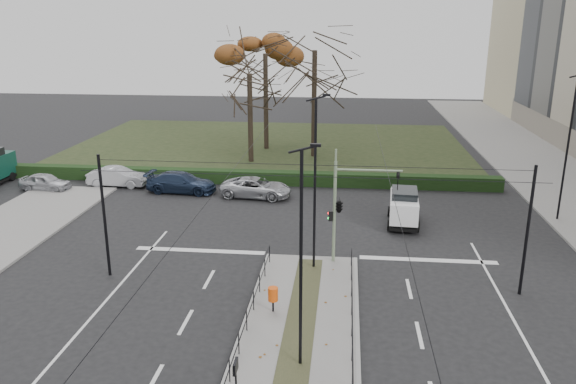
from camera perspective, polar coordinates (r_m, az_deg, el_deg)
name	(u,v)px	position (r m, az deg, el deg)	size (l,w,h in m)	color
ground	(304,304)	(24.86, 1.63, -11.35)	(140.00, 140.00, 0.00)	black
median_island	(299,333)	(22.66, 1.13, -14.17)	(4.40, 15.00, 0.14)	slate
sidewalk_east	(557,179)	(48.25, 25.66, 1.17)	(8.00, 90.00, 0.14)	slate
park	(268,146)	(55.62, -2.00, 4.73)	(38.00, 26.00, 0.10)	black
hedge	(244,177)	(42.66, -4.48, 1.54)	(38.00, 1.00, 1.00)	black
median_railing	(299,314)	(22.12, 1.12, -12.29)	(4.14, 13.24, 0.92)	black
catenary	(307,218)	(24.95, 1.98, -2.64)	(20.00, 34.00, 6.00)	black
traffic_light	(341,204)	(27.71, 5.39, -1.26)	(3.53, 2.02, 5.20)	gray
litter_bin	(273,295)	(23.69, -1.54, -10.37)	(0.42, 0.42, 1.08)	black
info_panel	(236,373)	(17.85, -5.35, -17.81)	(0.11, 0.49, 1.89)	black
streetlamp_median_near	(301,258)	(18.88, 1.38, -6.75)	(0.67, 0.14, 7.97)	black
streetlamp_median_far	(315,183)	(26.57, 2.79, 0.94)	(0.71, 0.15, 8.51)	black
streetlamp_sidewalk	(568,147)	(37.28, 26.57, 4.14)	(0.74, 0.15, 8.92)	black
parked_car_first	(45,182)	(44.38, -23.44, 0.95)	(1.49, 3.71, 1.26)	#A7A8AE
parked_car_second	(118,177)	(43.62, -16.92, 1.48)	(1.52, 4.36, 1.44)	#A7A8AE
parked_car_third	(181,182)	(40.98, -10.78, 0.97)	(2.04, 5.02, 1.46)	#1B273F
parked_car_fourth	(256,188)	(39.22, -3.26, 0.46)	(2.26, 4.91, 1.36)	#A7A8AE
white_van	(404,206)	(34.48, 11.68, -1.41)	(2.07, 4.03, 2.17)	white
rust_tree	(265,54)	(53.07, -2.32, 13.87)	(10.18, 10.18, 11.68)	black
bare_tree_center	(315,58)	(49.89, 2.73, 13.42)	(8.40, 8.40, 12.40)	black
bare_tree_near	(250,80)	(48.04, -3.93, 11.27)	(6.10, 6.10, 10.02)	black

